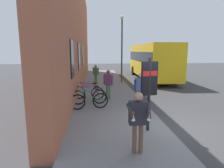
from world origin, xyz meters
TOP-DOWN VIEW (x-y plane):
  - ground at (6.00, -1.00)m, footprint 60.00×60.00m
  - sidewalk_pavement at (8.00, 1.75)m, footprint 24.00×3.50m
  - station_facade at (8.99, 3.80)m, footprint 22.00×0.65m
  - bicycle_under_window at (2.20, 2.79)m, footprint 0.48×1.76m
  - bicycle_far_end at (3.01, 2.82)m, footprint 0.48×1.77m
  - bicycle_leaning_wall at (4.00, 2.90)m, footprint 0.64×1.72m
  - transit_info_sign at (-0.38, 0.77)m, footprint 0.18×0.56m
  - city_bus at (12.31, -3.00)m, footprint 10.57×2.87m
  - pedestrian_by_facade at (2.28, 0.41)m, footprint 0.25×0.61m
  - pedestrian_crossing_street at (4.02, 1.80)m, footprint 0.44×0.52m
  - pedestrian_near_bus at (8.94, 2.47)m, footprint 0.43×0.50m
  - tourist_with_hotdogs at (-1.82, 1.44)m, footprint 0.55×0.63m
  - street_lamp at (9.56, 0.30)m, footprint 0.28×0.28m

SIDE VIEW (x-z plane):
  - ground at x=6.00m, z-range 0.00..0.00m
  - sidewalk_pavement at x=8.00m, z-range 0.00..0.12m
  - bicycle_under_window at x=2.20m, z-range 0.02..1.00m
  - bicycle_far_end at x=3.01m, z-range 0.02..1.00m
  - bicycle_leaning_wall at x=4.00m, z-range 0.02..1.00m
  - pedestrian_near_bus at x=8.94m, z-range 0.29..1.83m
  - pedestrian_crossing_street at x=4.02m, z-range 0.30..1.90m
  - pedestrian_by_facade at x=2.28m, z-range 0.30..1.91m
  - tourist_with_hotdogs at x=-1.82m, z-range 0.31..1.93m
  - transit_info_sign at x=-0.38m, z-range 0.52..2.92m
  - city_bus at x=12.31m, z-range 0.24..3.59m
  - street_lamp at x=9.56m, z-range 0.61..6.03m
  - station_facade at x=8.99m, z-range 0.00..8.30m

